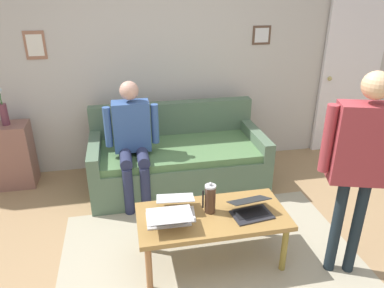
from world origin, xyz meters
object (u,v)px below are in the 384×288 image
(laptop_center, at_px, (176,209))
(laptop_right, at_px, (169,218))
(french_press, at_px, (210,199))
(flower_vase, at_px, (3,110))
(interior_door, at_px, (350,76))
(coffee_table, at_px, (212,219))
(person_seated, at_px, (133,136))
(laptop_left, at_px, (251,210))
(person_standing, at_px, (362,154))
(couch, at_px, (177,160))
(side_shelf, at_px, (13,155))

(laptop_center, relative_size, laptop_right, 0.95)
(french_press, bearing_deg, flower_vase, -40.88)
(interior_door, distance_m, coffee_table, 3.06)
(laptop_center, relative_size, person_seated, 0.26)
(french_press, bearing_deg, person_seated, -62.69)
(laptop_left, height_order, flower_vase, flower_vase)
(coffee_table, xyz_separation_m, person_standing, (-1.00, 0.32, 0.64))
(laptop_left, bearing_deg, laptop_center, -11.99)
(interior_door, distance_m, person_seated, 3.01)
(laptop_center, bearing_deg, coffee_table, 165.88)
(french_press, relative_size, person_seated, 0.21)
(interior_door, distance_m, laptop_center, 3.23)
(interior_door, distance_m, person_standing, 2.57)
(flower_vase, bearing_deg, couch, 169.53)
(person_standing, xyz_separation_m, person_seated, (1.56, -1.42, -0.33))
(interior_door, xyz_separation_m, person_seated, (2.90, 0.78, -0.30))
(french_press, bearing_deg, laptop_left, 163.38)
(person_seated, bearing_deg, interior_door, -165.01)
(french_press, bearing_deg, laptop_center, -6.49)
(laptop_left, bearing_deg, french_press, -16.62)
(laptop_right, bearing_deg, person_standing, 168.51)
(couch, bearing_deg, coffee_table, 92.94)
(interior_door, xyz_separation_m, coffee_table, (2.33, 1.88, -0.61))
(flower_vase, height_order, person_seated, person_seated)
(person_standing, bearing_deg, coffee_table, -17.56)
(coffee_table, distance_m, person_seated, 1.28)
(laptop_right, relative_size, person_seated, 0.27)
(coffee_table, distance_m, french_press, 0.18)
(couch, bearing_deg, flower_vase, -10.47)
(french_press, height_order, flower_vase, flower_vase)
(french_press, bearing_deg, laptop_right, 13.07)
(coffee_table, bearing_deg, laptop_center, -14.12)
(flower_vase, relative_size, person_seated, 0.35)
(laptop_left, bearing_deg, coffee_table, -9.96)
(couch, distance_m, person_standing, 2.10)
(interior_door, bearing_deg, person_standing, 58.68)
(coffee_table, relative_size, laptop_right, 3.48)
(laptop_right, relative_size, flower_vase, 0.78)
(interior_door, bearing_deg, coffee_table, 38.87)
(flower_vase, bearing_deg, laptop_right, 131.92)
(interior_door, xyz_separation_m, side_shelf, (4.23, 0.21, -0.65))
(laptop_right, xyz_separation_m, french_press, (-0.35, -0.08, 0.08))
(couch, relative_size, laptop_right, 5.53)
(coffee_table, relative_size, person_standing, 0.73)
(coffee_table, distance_m, side_shelf, 2.53)
(interior_door, height_order, coffee_table, interior_door)
(couch, distance_m, laptop_right, 1.42)
(flower_vase, xyz_separation_m, person_standing, (-2.89, 1.99, 0.14))
(couch, relative_size, person_standing, 1.16)
(interior_door, relative_size, couch, 1.07)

